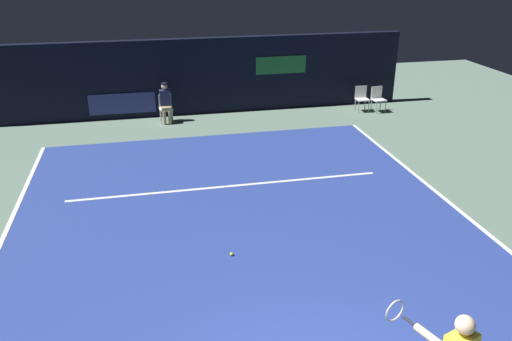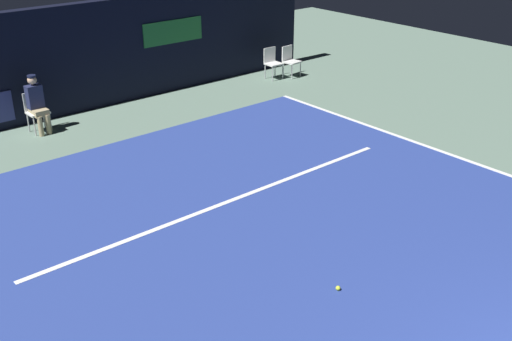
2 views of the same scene
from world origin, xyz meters
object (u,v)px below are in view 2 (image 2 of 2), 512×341
Objects in this scene: courtside_chair_near at (272,61)px; courtside_chair_far at (290,59)px; line_judge_on_chair at (37,103)px; tennis_ball at (338,288)px.

courtside_chair_near and courtside_chair_far have the same top height.
line_judge_on_chair is 1.50× the size of courtside_chair_near.
line_judge_on_chair is 1.50× the size of courtside_chair_far.
courtside_chair_near is 1.00× the size of courtside_chair_far.
tennis_ball is (0.72, -8.50, -0.64)m from line_judge_on_chair.
courtside_chair_far reaches higher than tennis_ball.
line_judge_on_chair reaches higher than courtside_chair_near.
courtside_chair_near is 0.57m from courtside_chair_far.
line_judge_on_chair is 6.87m from courtside_chair_near.
courtside_chair_near is at bearing 162.21° from courtside_chair_far.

